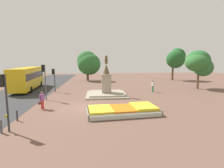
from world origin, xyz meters
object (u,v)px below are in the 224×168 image
Objects in this scene: pedestrian_near_planter at (153,85)px; city_bus at (27,77)px; kerb_bollard_mid_a at (17,115)px; flower_planter at (123,111)px; statue_monument at (106,89)px; kerb_bollard_south at (1,126)px; pedestrian_with_handbag at (42,99)px; traffic_light_far_corner at (54,76)px; traffic_light_near_crossing at (4,93)px; traffic_light_mid_block at (44,76)px.

city_bus is at bearing 168.99° from pedestrian_near_planter.
kerb_bollard_mid_a is at bearing -142.39° from pedestrian_near_planter.
flower_planter is 1.23× the size of statue_monument.
city_bus is at bearing 105.36° from kerb_bollard_south.
pedestrian_with_handbag is 2.00× the size of kerb_bollard_mid_a.
traffic_light_far_corner is (-7.40, 3.04, 1.49)m from statue_monument.
statue_monument reaches higher than kerb_bollard_mid_a.
city_bus is (-12.00, 5.50, 1.09)m from statue_monument.
pedestrian_near_planter is at bearing 43.11° from traffic_light_near_crossing.
traffic_light_mid_block is (-8.25, 5.93, 2.56)m from flower_planter.
flower_planter is 8.99m from traffic_light_near_crossing.
traffic_light_near_crossing is at bearing -73.58° from city_bus.
pedestrian_with_handbag is 1.00× the size of pedestrian_near_planter.
traffic_light_mid_block is 4.84× the size of kerb_bollard_mid_a.
traffic_light_mid_block reaches higher than pedestrian_near_planter.
traffic_light_mid_block is at bearing -163.52° from statue_monument.
pedestrian_near_planter is at bearing 42.89° from kerb_bollard_south.
traffic_light_far_corner reaches higher than kerb_bollard_south.
statue_monument reaches higher than flower_planter.
statue_monument is 13.57m from kerb_bollard_south.
pedestrian_with_handbag is (0.98, -9.00, -1.41)m from traffic_light_far_corner.
pedestrian_with_handbag is at bearing -149.65° from pedestrian_near_planter.
kerb_bollard_south is 2.26m from kerb_bollard_mid_a.
city_bus is (-13.03, 13.56, 1.68)m from flower_planter.
city_bus is 6.17× the size of pedestrian_near_planter.
flower_planter is 18.88m from city_bus.
traffic_light_far_corner is (-0.34, 14.26, -0.22)m from traffic_light_near_crossing.
traffic_light_far_corner is at bearing 175.15° from pedestrian_near_planter.
statue_monument is (-1.03, 8.07, 0.59)m from flower_planter.
city_bus is at bearing 115.92° from pedestrian_with_handbag.
pedestrian_near_planter is at bearing 14.87° from statue_monument.
traffic_light_far_corner is 2.00× the size of pedestrian_near_planter.
statue_monument is 13.24m from city_bus.
pedestrian_with_handbag is (5.57, -11.46, -1.01)m from city_bus.
traffic_light_near_crossing is (-8.10, -3.16, 2.30)m from flower_planter.
flower_planter is at bearing -82.73° from statue_monument.
traffic_light_mid_block is 0.39× the size of city_bus.
flower_planter is at bearing 21.67° from kerb_bollard_south.
kerb_bollard_south is at bearing -90.85° from traffic_light_mid_block.
statue_monument is 3.09× the size of pedestrian_with_handbag.
statue_monument is 0.50× the size of city_bus.
traffic_light_near_crossing is 2.22× the size of pedestrian_with_handbag.
pedestrian_with_handbag is 1.88× the size of kerb_bollard_south.
city_bus is 12.78m from pedestrian_with_handbag.
traffic_light_mid_block reaches higher than city_bus.
city_bus reaches higher than kerb_bollard_mid_a.
traffic_light_near_crossing reaches higher than kerb_bollard_mid_a.
traffic_light_far_corner is (-8.43, 11.10, 2.08)m from flower_planter.
traffic_light_mid_block is at bearing -164.30° from pedestrian_near_planter.
pedestrian_with_handbag is at bearing -78.30° from traffic_light_mid_block.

